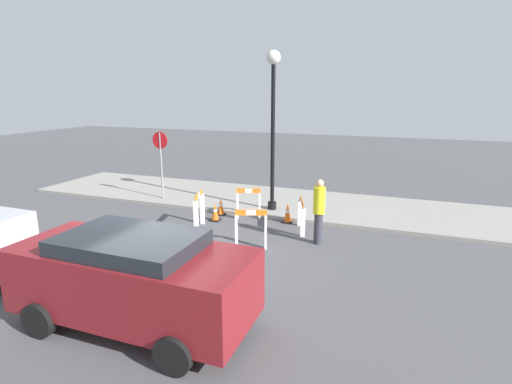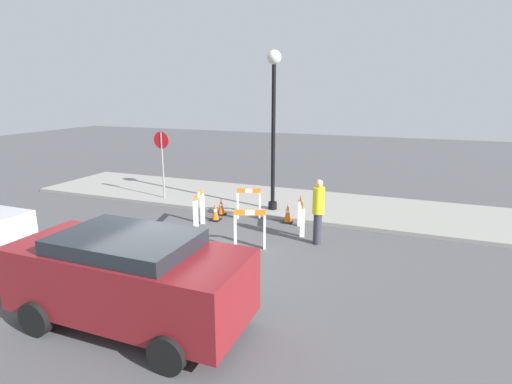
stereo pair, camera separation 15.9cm
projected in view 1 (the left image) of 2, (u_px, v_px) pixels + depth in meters
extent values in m
plane|color=#4C4C4F|center=(170.00, 275.00, 8.73)|extent=(60.00, 60.00, 0.00)
cube|color=gray|center=(266.00, 200.00, 14.50)|extent=(18.00, 3.75, 0.12)
cylinder|color=black|center=(272.00, 205.00, 13.22)|extent=(0.29, 0.29, 0.24)
cylinder|color=black|center=(273.00, 139.00, 12.68)|extent=(0.13, 0.13, 4.62)
sphere|color=silver|center=(274.00, 57.00, 12.07)|extent=(0.44, 0.44, 0.44)
cylinder|color=gray|center=(161.00, 166.00, 14.32)|extent=(0.06, 0.06, 2.38)
cylinder|color=red|center=(160.00, 140.00, 14.09)|extent=(0.60, 0.03, 0.60)
cube|color=white|center=(202.00, 209.00, 11.99)|extent=(0.14, 0.09, 0.94)
cube|color=white|center=(196.00, 217.00, 11.24)|extent=(0.14, 0.09, 0.94)
cube|color=orange|center=(199.00, 195.00, 11.48)|extent=(0.24, 0.82, 0.15)
cube|color=white|center=(199.00, 195.00, 11.48)|extent=(0.10, 0.25, 0.13)
cube|color=white|center=(236.00, 232.00, 10.12)|extent=(0.10, 0.14, 0.89)
cube|color=white|center=(266.00, 232.00, 10.11)|extent=(0.10, 0.14, 0.89)
cube|color=orange|center=(251.00, 213.00, 9.99)|extent=(0.77, 0.29, 0.15)
cube|color=white|center=(251.00, 213.00, 9.99)|extent=(0.24, 0.11, 0.14)
cube|color=white|center=(303.00, 223.00, 10.97)|extent=(0.14, 0.10, 0.80)
cube|color=white|center=(300.00, 213.00, 11.84)|extent=(0.14, 0.10, 0.80)
cube|color=orange|center=(302.00, 202.00, 11.29)|extent=(0.35, 0.92, 0.15)
cube|color=white|center=(302.00, 202.00, 11.29)|extent=(0.13, 0.28, 0.14)
cube|color=white|center=(260.00, 206.00, 12.52)|extent=(0.10, 0.14, 0.83)
cube|color=white|center=(238.00, 206.00, 12.54)|extent=(0.10, 0.14, 0.83)
cube|color=orange|center=(248.00, 191.00, 12.41)|extent=(0.72, 0.27, 0.15)
cube|color=white|center=(248.00, 191.00, 12.41)|extent=(0.22, 0.10, 0.14)
cube|color=black|center=(221.00, 214.00, 13.01)|extent=(0.30, 0.30, 0.04)
cone|color=orange|center=(221.00, 205.00, 12.94)|extent=(0.23, 0.22, 0.54)
cylinder|color=white|center=(221.00, 205.00, 12.94)|extent=(0.13, 0.13, 0.08)
cube|color=black|center=(215.00, 220.00, 12.42)|extent=(0.30, 0.30, 0.04)
cone|color=orange|center=(215.00, 211.00, 12.35)|extent=(0.23, 0.22, 0.52)
cylinder|color=white|center=(215.00, 210.00, 12.35)|extent=(0.13, 0.13, 0.07)
cube|color=black|center=(287.00, 222.00, 12.24)|extent=(0.30, 0.30, 0.04)
cone|color=orange|center=(288.00, 212.00, 12.16)|extent=(0.23, 0.22, 0.60)
cylinder|color=white|center=(288.00, 211.00, 12.15)|extent=(0.13, 0.13, 0.08)
cylinder|color=#33333D|center=(318.00, 228.00, 10.46)|extent=(0.26, 0.26, 0.84)
cylinder|color=yellow|center=(319.00, 200.00, 10.27)|extent=(0.36, 0.36, 0.70)
sphere|color=#DBAD89|center=(320.00, 183.00, 10.16)|extent=(0.24, 0.24, 0.20)
cylinder|color=black|center=(15.00, 258.00, 8.90)|extent=(0.60, 0.18, 0.60)
cube|color=maroon|center=(133.00, 280.00, 6.67)|extent=(4.08, 1.66, 1.10)
cube|color=#1E2328|center=(131.00, 249.00, 6.53)|extent=(2.24, 1.52, 0.50)
cylinder|color=black|center=(224.00, 300.00, 7.12)|extent=(0.60, 0.18, 0.60)
cylinder|color=black|center=(173.00, 355.00, 5.62)|extent=(0.60, 0.18, 0.60)
cylinder|color=black|center=(109.00, 277.00, 7.99)|extent=(0.60, 0.18, 0.60)
cylinder|color=black|center=(39.00, 320.00, 6.48)|extent=(0.60, 0.18, 0.60)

